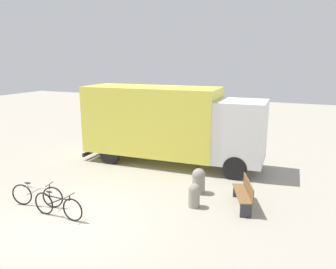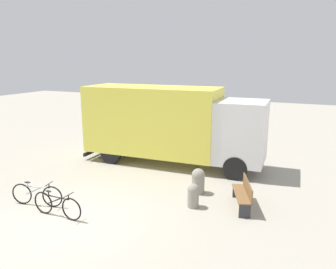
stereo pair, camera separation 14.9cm
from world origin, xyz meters
TOP-DOWN VIEW (x-y plane):
  - ground_plane at (0.00, 0.00)m, footprint 60.00×60.00m
  - delivery_truck at (0.56, 6.21)m, footprint 8.01×2.53m
  - park_bench at (4.46, 3.09)m, footprint 0.92×1.62m
  - bicycle_near at (-1.56, 0.53)m, footprint 1.73×0.53m
  - bicycle_middle at (-0.43, 0.19)m, footprint 1.76×0.44m
  - bollard_near_bench at (3.01, 2.46)m, footprint 0.37×0.37m
  - bollard_far_bench at (2.80, 3.57)m, footprint 0.46×0.46m

SIDE VIEW (x-z plane):
  - ground_plane at x=0.00m, z-range 0.00..0.00m
  - bicycle_near at x=-1.56m, z-range -0.02..0.76m
  - bicycle_middle at x=-0.43m, z-range -0.02..0.76m
  - bollard_near_bench at x=3.01m, z-range 0.03..0.80m
  - bollard_far_bench at x=2.80m, z-range 0.03..0.92m
  - park_bench at x=4.46m, z-range 0.04..0.91m
  - delivery_truck at x=0.56m, z-range 0.16..3.54m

